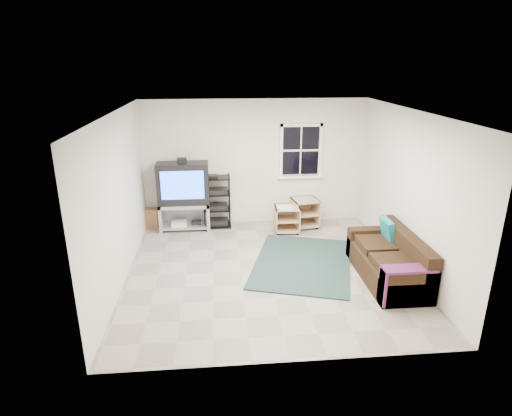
{
  "coord_description": "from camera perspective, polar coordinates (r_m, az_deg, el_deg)",
  "views": [
    {
      "loc": [
        -0.78,
        -6.36,
        3.34
      ],
      "look_at": [
        -0.15,
        0.4,
        0.97
      ],
      "focal_mm": 30.0,
      "sensor_mm": 36.0,
      "label": 1
    }
  ],
  "objects": [
    {
      "name": "room",
      "position": [
        8.99,
        5.97,
        7.19
      ],
      "size": [
        4.6,
        4.62,
        4.6
      ],
      "color": "gray",
      "rests_on": "ground"
    },
    {
      "name": "side_table_right",
      "position": [
        8.69,
        4.09,
        -1.18
      ],
      "size": [
        0.5,
        0.52,
        0.56
      ],
      "rotation": [
        0.0,
        0.0,
        -0.04
      ],
      "color": "tan",
      "rests_on": "ground"
    },
    {
      "name": "paper_bag",
      "position": [
        9.18,
        -13.61,
        -1.3
      ],
      "size": [
        0.32,
        0.25,
        0.4
      ],
      "primitive_type": "cube",
      "rotation": [
        0.0,
        0.0,
        -0.28
      ],
      "color": "#9F6947",
      "rests_on": "ground"
    },
    {
      "name": "shag_rug",
      "position": [
        7.48,
        6.2,
        -7.25
      ],
      "size": [
        2.15,
        2.55,
        0.03
      ],
      "primitive_type": "cube",
      "rotation": [
        0.0,
        0.0,
        -0.29
      ],
      "color": "black",
      "rests_on": "ground"
    },
    {
      "name": "av_rack",
      "position": [
        8.9,
        -5.21,
        0.46
      ],
      "size": [
        0.56,
        0.4,
        1.11
      ],
      "color": "black",
      "rests_on": "ground"
    },
    {
      "name": "sofa",
      "position": [
        7.17,
        17.41,
        -6.84
      ],
      "size": [
        0.8,
        1.8,
        0.82
      ],
      "color": "black",
      "rests_on": "ground"
    },
    {
      "name": "tv_unit",
      "position": [
        8.77,
        -9.63,
        2.32
      ],
      "size": [
        1.02,
        0.51,
        1.5
      ],
      "color": "#9C9CA4",
      "rests_on": "ground"
    },
    {
      "name": "side_table_left",
      "position": [
        9.0,
        6.44,
        -0.46
      ],
      "size": [
        0.58,
        0.58,
        0.6
      ],
      "rotation": [
        0.0,
        0.0,
        0.15
      ],
      "color": "tan",
      "rests_on": "ground"
    }
  ]
}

